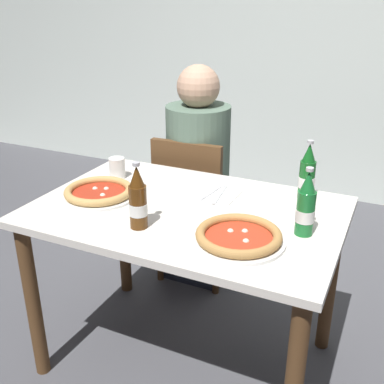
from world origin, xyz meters
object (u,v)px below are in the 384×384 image
at_px(pizza_margherita_near, 99,192).
at_px(beer_bottle_center, 306,207).
at_px(napkin_with_cutlery, 215,195).
at_px(paper_cup, 117,168).
at_px(beer_bottle_left, 307,175).
at_px(diner_seated, 198,181).
at_px(dining_table_main, 187,234).
at_px(chair_behind_table, 194,202).
at_px(pizza_marinara_far, 239,237).
at_px(beer_bottle_right, 138,201).

relative_size(pizza_margherita_near, beer_bottle_center, 1.25).
bearing_deg(napkin_with_cutlery, paper_cup, -179.98).
distance_m(beer_bottle_left, napkin_with_cutlery, 0.38).
xyz_separation_m(diner_seated, pizza_margherita_near, (-0.13, -0.71, 0.19)).
height_order(beer_bottle_center, napkin_with_cutlery, beer_bottle_center).
height_order(dining_table_main, pizza_margherita_near, pizza_margherita_near).
xyz_separation_m(chair_behind_table, paper_cup, (-0.18, -0.44, 0.32)).
relative_size(beer_bottle_center, paper_cup, 2.60).
bearing_deg(chair_behind_table, diner_seated, -89.23).
bearing_deg(napkin_with_cutlery, pizza_marinara_far, -56.44).
height_order(diner_seated, napkin_with_cutlery, diner_seated).
relative_size(napkin_with_cutlery, paper_cup, 2.00).
bearing_deg(dining_table_main, napkin_with_cutlery, 71.77).
height_order(diner_seated, pizza_margherita_near, diner_seated).
height_order(pizza_margherita_near, beer_bottle_center, beer_bottle_center).
bearing_deg(beer_bottle_left, pizza_margherita_near, -155.71).
height_order(diner_seated, pizza_marinara_far, diner_seated).
height_order(pizza_marinara_far, beer_bottle_right, beer_bottle_right).
bearing_deg(chair_behind_table, paper_cup, 65.62).
height_order(beer_bottle_right, paper_cup, beer_bottle_right).
relative_size(pizza_margherita_near, beer_bottle_right, 1.25).
relative_size(dining_table_main, beer_bottle_center, 4.86).
bearing_deg(diner_seated, beer_bottle_right, -79.49).
bearing_deg(napkin_with_cutlery, pizza_margherita_near, -153.10).
height_order(beer_bottle_left, beer_bottle_right, same).
distance_m(dining_table_main, chair_behind_table, 0.68).
bearing_deg(chair_behind_table, beer_bottle_right, 99.03).
distance_m(diner_seated, beer_bottle_right, 0.93).
xyz_separation_m(dining_table_main, beer_bottle_right, (-0.09, -0.22, 0.22)).
height_order(dining_table_main, diner_seated, diner_seated).
relative_size(beer_bottle_center, beer_bottle_right, 1.00).
distance_m(diner_seated, beer_bottle_center, 1.02).
bearing_deg(chair_behind_table, pizza_marinara_far, 121.92).
relative_size(diner_seated, paper_cup, 12.73).
bearing_deg(chair_behind_table, napkin_with_cutlery, 122.16).
height_order(beer_bottle_left, beer_bottle_center, same).
bearing_deg(beer_bottle_left, beer_bottle_center, -78.64).
bearing_deg(beer_bottle_center, diner_seated, 136.43).
relative_size(diner_seated, beer_bottle_right, 4.89).
bearing_deg(beer_bottle_right, beer_bottle_left, 46.55).
bearing_deg(pizza_marinara_far, beer_bottle_center, 39.55).
height_order(pizza_margherita_near, beer_bottle_right, beer_bottle_right).
xyz_separation_m(chair_behind_table, beer_bottle_center, (0.71, -0.63, 0.37)).
relative_size(beer_bottle_left, paper_cup, 2.60).
height_order(pizza_marinara_far, beer_bottle_left, beer_bottle_left).
height_order(chair_behind_table, beer_bottle_right, beer_bottle_right).
xyz_separation_m(diner_seated, beer_bottle_center, (0.71, -0.68, 0.27)).
distance_m(pizza_margherita_near, beer_bottle_left, 0.86).
bearing_deg(beer_bottle_left, beer_bottle_right, -133.45).
height_order(dining_table_main, napkin_with_cutlery, napkin_with_cutlery).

